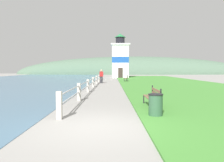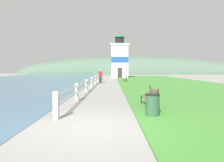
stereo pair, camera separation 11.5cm
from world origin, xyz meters
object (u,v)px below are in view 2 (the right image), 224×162
(park_bench_near, at_px, (151,96))
(lighthouse, at_px, (120,59))
(trash_bin, at_px, (153,105))
(park_bench_midway, at_px, (126,78))
(person_strolling, at_px, (101,76))

(park_bench_near, relative_size, lighthouse, 0.22)
(park_bench_near, distance_m, lighthouse, 34.52)
(lighthouse, height_order, trash_bin, lighthouse)
(park_bench_midway, bearing_deg, lighthouse, -86.72)
(park_bench_near, relative_size, park_bench_midway, 1.07)
(park_bench_midway, bearing_deg, trash_bin, 90.85)
(lighthouse, height_order, person_strolling, lighthouse)
(lighthouse, bearing_deg, park_bench_near, -89.70)
(park_bench_near, bearing_deg, park_bench_midway, -90.20)
(park_bench_near, xyz_separation_m, park_bench_midway, (0.16, 20.64, -0.00))
(trash_bin, bearing_deg, park_bench_midway, 88.97)
(park_bench_midway, xyz_separation_m, trash_bin, (-0.41, -22.47, -0.11))
(lighthouse, distance_m, trash_bin, 36.36)
(park_bench_midway, distance_m, trash_bin, 22.47)
(park_bench_near, height_order, person_strolling, person_strolling)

